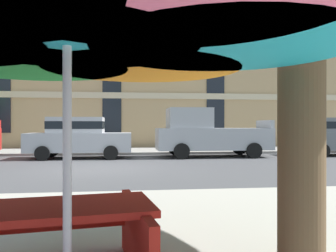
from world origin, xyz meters
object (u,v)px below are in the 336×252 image
(sedan_silver, at_px, (79,136))
(pickup_silver, at_px, (208,134))
(patio_umbrella, at_px, (67,16))
(picnic_table, at_px, (44,240))

(sedan_silver, bearing_deg, pickup_silver, 0.00)
(pickup_silver, distance_m, patio_umbrella, 13.36)
(sedan_silver, height_order, pickup_silver, pickup_silver)
(sedan_silver, relative_size, picnic_table, 2.19)
(sedan_silver, bearing_deg, patio_umbrella, -82.27)
(patio_umbrella, bearing_deg, picnic_table, 117.69)
(sedan_silver, xyz_separation_m, picnic_table, (1.44, -12.16, -0.46))
(sedan_silver, relative_size, patio_umbrella, 1.08)
(pickup_silver, height_order, patio_umbrella, patio_umbrella)
(pickup_silver, height_order, picnic_table, pickup_silver)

